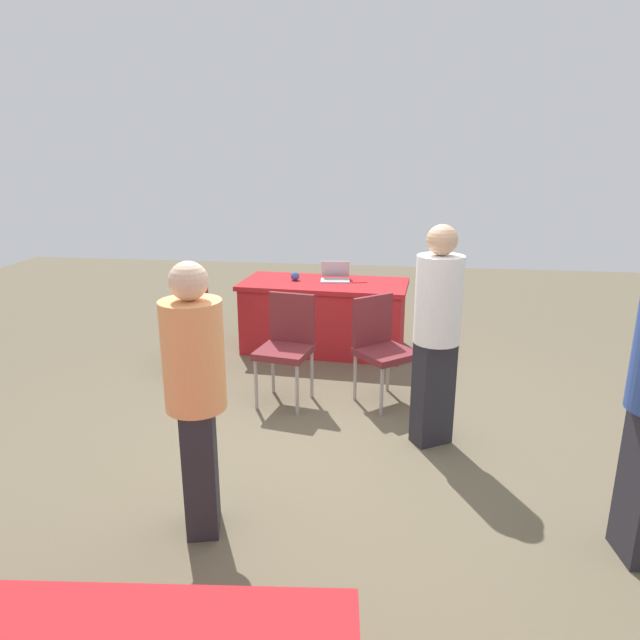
{
  "coord_description": "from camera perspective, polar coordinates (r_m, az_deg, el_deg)",
  "views": [
    {
      "loc": [
        -0.44,
        3.98,
        2.16
      ],
      "look_at": [
        0.14,
        -0.26,
        0.9
      ],
      "focal_mm": 32.18,
      "sensor_mm": 36.0,
      "label": 1
    }
  ],
  "objects": [
    {
      "name": "yarn_ball",
      "position": [
        6.42,
        -2.49,
        4.38
      ],
      "size": [
        0.1,
        0.1,
        0.1
      ],
      "primitive_type": "sphere",
      "color": "#3F5999",
      "rests_on": "table_foreground"
    },
    {
      "name": "person_presenter",
      "position": [
        3.28,
        -12.27,
        -6.69
      ],
      "size": [
        0.42,
        0.42,
        1.61
      ],
      "rotation": [
        0.0,
        0.0,
        1.83
      ],
      "color": "#26262D",
      "rests_on": "ground"
    },
    {
      "name": "laptop_silver",
      "position": [
        6.42,
        1.53,
        4.31
      ],
      "size": [
        0.34,
        0.32,
        0.21
      ],
      "rotation": [
        0.0,
        0.0,
        0.1
      ],
      "color": "silver",
      "rests_on": "table_foreground"
    },
    {
      "name": "ground_plane",
      "position": [
        4.55,
        1.36,
        -11.97
      ],
      "size": [
        14.4,
        14.4,
        0.0
      ],
      "primitive_type": "plane",
      "color": "brown"
    },
    {
      "name": "person_attendee_browsing",
      "position": [
        4.27,
        11.55,
        -0.61
      ],
      "size": [
        0.47,
        0.47,
        1.68
      ],
      "rotation": [
        0.0,
        0.0,
        0.55
      ],
      "color": "#26262D",
      "rests_on": "ground"
    },
    {
      "name": "table_foreground",
      "position": [
        6.44,
        0.42,
        0.44
      ],
      "size": [
        1.87,
        0.98,
        0.78
      ],
      "rotation": [
        0.0,
        0.0,
        -0.07
      ],
      "color": "#AD1E23",
      "rests_on": "ground"
    },
    {
      "name": "scissors_red",
      "position": [
        6.32,
        3.91,
        3.77
      ],
      "size": [
        0.18,
        0.08,
        0.01
      ],
      "primitive_type": "cube",
      "rotation": [
        0.0,
        0.0,
        0.27
      ],
      "color": "red",
      "rests_on": "table_foreground"
    },
    {
      "name": "chair_near_front",
      "position": [
        5.89,
        -12.54,
        0.06
      ],
      "size": [
        0.59,
        0.59,
        0.95
      ],
      "rotation": [
        0.0,
        0.0,
        -1.13
      ],
      "color": "#9E9993",
      "rests_on": "ground"
    },
    {
      "name": "chair_tucked_right",
      "position": [
        5.05,
        -3.31,
        -2.15
      ],
      "size": [
        0.51,
        0.51,
        0.96
      ],
      "rotation": [
        0.0,
        0.0,
        -0.18
      ],
      "color": "#9E9993",
      "rests_on": "ground"
    },
    {
      "name": "chair_tucked_left",
      "position": [
        5.08,
        6.08,
        -2.32
      ],
      "size": [
        0.62,
        0.62,
        0.94
      ],
      "rotation": [
        0.0,
        0.0,
        0.71
      ],
      "color": "#9E9993",
      "rests_on": "ground"
    }
  ]
}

